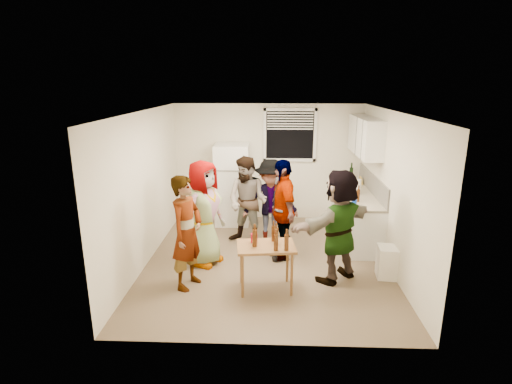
{
  "coord_description": "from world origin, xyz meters",
  "views": [
    {
      "loc": [
        0.07,
        -6.24,
        2.96
      ],
      "look_at": [
        -0.19,
        0.22,
        1.15
      ],
      "focal_mm": 28.0,
      "sensor_mm": 36.0,
      "label": 1
    }
  ],
  "objects_px": {
    "beer_bottle_table": "(255,246)",
    "guest_grey": "(206,262)",
    "serving_table": "(266,289)",
    "trash_bin": "(388,262)",
    "guest_back_left": "(248,243)",
    "beer_bottle_counter": "(358,202)",
    "guest_orange": "(336,278)",
    "guest_black": "(282,257)",
    "guest_back_right": "(270,241)",
    "blue_cup": "(354,206)",
    "kettle": "(351,189)",
    "wine_bottle": "(351,181)",
    "red_cup": "(254,242)",
    "refrigerator": "(232,184)",
    "guest_stripe": "(189,285)"
  },
  "relations": [
    {
      "from": "guest_back_right",
      "to": "guest_black",
      "type": "distance_m",
      "value": 0.72
    },
    {
      "from": "beer_bottle_table",
      "to": "guest_back_left",
      "type": "xyz_separation_m",
      "value": [
        -0.2,
        1.75,
        -0.69
      ]
    },
    {
      "from": "beer_bottle_counter",
      "to": "beer_bottle_table",
      "type": "distance_m",
      "value": 2.36
    },
    {
      "from": "red_cup",
      "to": "guest_orange",
      "type": "height_order",
      "value": "red_cup"
    },
    {
      "from": "red_cup",
      "to": "guest_stripe",
      "type": "distance_m",
      "value": 1.19
    },
    {
      "from": "red_cup",
      "to": "guest_back_right",
      "type": "height_order",
      "value": "red_cup"
    },
    {
      "from": "refrigerator",
      "to": "serving_table",
      "type": "bearing_deg",
      "value": -75.14
    },
    {
      "from": "blue_cup",
      "to": "guest_stripe",
      "type": "relative_size",
      "value": 0.07
    },
    {
      "from": "guest_orange",
      "to": "guest_black",
      "type": "bearing_deg",
      "value": -82.53
    },
    {
      "from": "trash_bin",
      "to": "guest_stripe",
      "type": "xyz_separation_m",
      "value": [
        -3.04,
        -0.39,
        -0.25
      ]
    },
    {
      "from": "guest_back_right",
      "to": "blue_cup",
      "type": "bearing_deg",
      "value": -23.79
    },
    {
      "from": "beer_bottle_counter",
      "to": "wine_bottle",
      "type": "bearing_deg",
      "value": 84.18
    },
    {
      "from": "guest_grey",
      "to": "guest_back_left",
      "type": "relative_size",
      "value": 1.06
    },
    {
      "from": "refrigerator",
      "to": "guest_back_right",
      "type": "relative_size",
      "value": 1.07
    },
    {
      "from": "blue_cup",
      "to": "beer_bottle_table",
      "type": "height_order",
      "value": "blue_cup"
    },
    {
      "from": "guest_back_right",
      "to": "guest_orange",
      "type": "height_order",
      "value": "guest_back_right"
    },
    {
      "from": "wine_bottle",
      "to": "guest_back_right",
      "type": "bearing_deg",
      "value": -144.93
    },
    {
      "from": "beer_bottle_table",
      "to": "guest_grey",
      "type": "distance_m",
      "value": 1.43
    },
    {
      "from": "guest_back_left",
      "to": "beer_bottle_table",
      "type": "bearing_deg",
      "value": -58.25
    },
    {
      "from": "beer_bottle_counter",
      "to": "trash_bin",
      "type": "distance_m",
      "value": 1.28
    },
    {
      "from": "refrigerator",
      "to": "wine_bottle",
      "type": "height_order",
      "value": "refrigerator"
    },
    {
      "from": "red_cup",
      "to": "guest_back_left",
      "type": "distance_m",
      "value": 1.76
    },
    {
      "from": "trash_bin",
      "to": "guest_black",
      "type": "xyz_separation_m",
      "value": [
        -1.64,
        0.66,
        -0.25
      ]
    },
    {
      "from": "blue_cup",
      "to": "serving_table",
      "type": "relative_size",
      "value": 0.13
    },
    {
      "from": "kettle",
      "to": "guest_back_right",
      "type": "relative_size",
      "value": 0.16
    },
    {
      "from": "serving_table",
      "to": "guest_grey",
      "type": "height_order",
      "value": "serving_table"
    },
    {
      "from": "blue_cup",
      "to": "trash_bin",
      "type": "bearing_deg",
      "value": -63.73
    },
    {
      "from": "wine_bottle",
      "to": "trash_bin",
      "type": "distance_m",
      "value": 2.62
    },
    {
      "from": "guest_stripe",
      "to": "guest_grey",
      "type": "bearing_deg",
      "value": 12.78
    },
    {
      "from": "trash_bin",
      "to": "guest_black",
      "type": "height_order",
      "value": "trash_bin"
    },
    {
      "from": "trash_bin",
      "to": "red_cup",
      "type": "xyz_separation_m",
      "value": [
        -2.07,
        -0.35,
        0.44
      ]
    },
    {
      "from": "beer_bottle_table",
      "to": "guest_grey",
      "type": "bearing_deg",
      "value": 134.23
    },
    {
      "from": "trash_bin",
      "to": "guest_stripe",
      "type": "distance_m",
      "value": 3.08
    },
    {
      "from": "trash_bin",
      "to": "guest_back_right",
      "type": "bearing_deg",
      "value": 143.7
    },
    {
      "from": "guest_stripe",
      "to": "blue_cup",
      "type": "bearing_deg",
      "value": -43.92
    },
    {
      "from": "beer_bottle_table",
      "to": "guest_back_left",
      "type": "height_order",
      "value": "beer_bottle_table"
    },
    {
      "from": "kettle",
      "to": "serving_table",
      "type": "relative_size",
      "value": 0.32
    },
    {
      "from": "guest_grey",
      "to": "guest_orange",
      "type": "xyz_separation_m",
      "value": [
        2.12,
        -0.48,
        0.0
      ]
    },
    {
      "from": "trash_bin",
      "to": "serving_table",
      "type": "height_order",
      "value": "trash_bin"
    },
    {
      "from": "beer_bottle_counter",
      "to": "guest_orange",
      "type": "distance_m",
      "value": 1.55
    },
    {
      "from": "kettle",
      "to": "guest_back_right",
      "type": "distance_m",
      "value": 1.92
    },
    {
      "from": "refrigerator",
      "to": "beer_bottle_table",
      "type": "relative_size",
      "value": 6.85
    },
    {
      "from": "wine_bottle",
      "to": "guest_back_left",
      "type": "bearing_deg",
      "value": -148.67
    },
    {
      "from": "serving_table",
      "to": "trash_bin",
      "type": "bearing_deg",
      "value": 13.54
    },
    {
      "from": "wine_bottle",
      "to": "blue_cup",
      "type": "height_order",
      "value": "wine_bottle"
    },
    {
      "from": "kettle",
      "to": "trash_bin",
      "type": "xyz_separation_m",
      "value": [
        0.25,
        -1.94,
        -0.65
      ]
    },
    {
      "from": "guest_back_left",
      "to": "guest_back_right",
      "type": "relative_size",
      "value": 1.04
    },
    {
      "from": "guest_back_left",
      "to": "beer_bottle_counter",
      "type": "bearing_deg",
      "value": 19.71
    },
    {
      "from": "guest_back_left",
      "to": "guest_orange",
      "type": "bearing_deg",
      "value": -17.64
    },
    {
      "from": "blue_cup",
      "to": "beer_bottle_table",
      "type": "distance_m",
      "value": 2.13
    }
  ]
}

